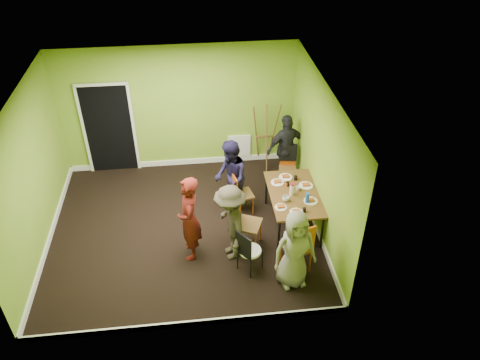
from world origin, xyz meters
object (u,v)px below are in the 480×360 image
(blue_bottle, at_px, (307,198))
(person_standing, at_px, (189,219))
(chair_front_end, at_px, (299,246))
(chair_left_far, at_px, (239,192))
(person_back_end, at_px, (286,148))
(chair_bentwood, at_px, (248,250))
(easel, at_px, (265,135))
(person_front_end, at_px, (295,250))
(dining_table, at_px, (294,195))
(chair_back_end, at_px, (288,157))
(chair_left_near, at_px, (243,219))
(orange_bottle, at_px, (287,185))
(thermos, at_px, (292,190))
(person_left_far, at_px, (231,178))
(person_left_near, at_px, (230,223))

(blue_bottle, distance_m, person_standing, 2.12)
(chair_front_end, bearing_deg, blue_bottle, 52.73)
(person_standing, bearing_deg, chair_left_far, 137.68)
(person_standing, xyz_separation_m, person_back_end, (2.10, 2.13, -0.05))
(chair_bentwood, height_order, person_standing, person_standing)
(easel, xyz_separation_m, person_front_end, (-0.10, -3.54, -0.03))
(dining_table, distance_m, chair_back_end, 1.41)
(dining_table, xyz_separation_m, chair_left_near, (-0.99, -0.44, -0.10))
(chair_back_end, bearing_deg, blue_bottle, 99.29)
(dining_table, bearing_deg, person_back_end, 84.01)
(chair_left_near, bearing_deg, orange_bottle, 149.14)
(chair_back_end, distance_m, chair_bentwood, 2.75)
(chair_bentwood, relative_size, person_back_end, 0.57)
(orange_bottle, bearing_deg, chair_back_end, 77.01)
(chair_left_far, xyz_separation_m, easel, (0.77, 1.63, 0.25))
(person_back_end, distance_m, person_front_end, 3.01)
(person_standing, bearing_deg, person_front_end, 62.90)
(chair_left_near, xyz_separation_m, chair_front_end, (0.84, -0.77, -0.00))
(chair_left_far, bearing_deg, thermos, 46.89)
(person_left_far, bearing_deg, chair_bentwood, 0.01)
(chair_left_far, relative_size, orange_bottle, 11.96)
(chair_left_far, distance_m, chair_left_near, 0.92)
(chair_left_near, distance_m, chair_back_end, 2.17)
(person_left_far, height_order, person_left_near, person_left_far)
(blue_bottle, distance_m, person_left_far, 1.57)
(orange_bottle, height_order, person_left_far, person_left_far)
(orange_bottle, bearing_deg, chair_left_near, -143.77)
(chair_left_far, xyz_separation_m, blue_bottle, (1.13, -0.79, 0.35))
(orange_bottle, distance_m, person_left_near, 1.46)
(person_front_end, bearing_deg, dining_table, 69.58)
(chair_left_far, bearing_deg, chair_back_end, 115.78)
(person_left_far, bearing_deg, easel, 144.66)
(chair_left_near, distance_m, person_left_far, 1.05)
(chair_front_end, distance_m, person_front_end, 0.29)
(chair_front_end, height_order, person_back_end, person_back_end)
(chair_left_far, distance_m, person_back_end, 1.57)
(blue_bottle, bearing_deg, chair_front_end, -109.85)
(person_back_end, bearing_deg, thermos, 65.01)
(person_front_end, bearing_deg, chair_front_end, 49.95)
(person_left_near, distance_m, person_front_end, 1.21)
(chair_left_far, bearing_deg, blue_bottle, 42.14)
(dining_table, xyz_separation_m, person_left_near, (-1.25, -0.68, 0.04))
(chair_back_end, relative_size, person_standing, 0.55)
(easel, bearing_deg, person_left_far, -121.28)
(orange_bottle, xyz_separation_m, person_left_near, (-1.15, -0.90, -0.05))
(person_front_end, bearing_deg, thermos, 71.50)
(chair_back_end, distance_m, person_left_near, 2.52)
(easel, distance_m, thermos, 2.16)
(orange_bottle, distance_m, person_back_end, 1.36)
(chair_left_near, distance_m, person_front_end, 1.23)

